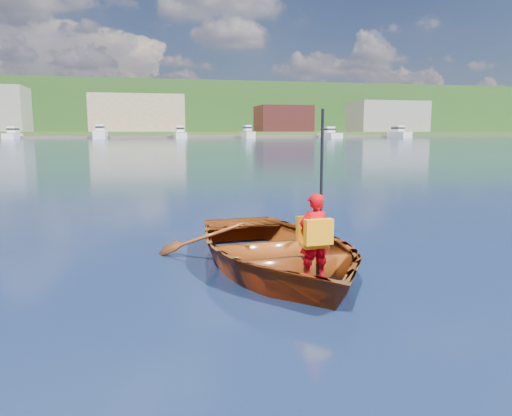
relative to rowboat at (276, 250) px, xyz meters
name	(u,v)px	position (x,y,z in m)	size (l,w,h in m)	color
ground	(334,250)	(1.17, 0.84, -0.27)	(600.00, 600.00, 0.00)	#142D43
rowboat	(276,250)	(0.00, 0.00, 0.00)	(3.26, 4.30, 0.84)	brown
child_paddler	(314,235)	(0.24, -0.88, 0.37)	(0.40, 0.37, 2.02)	#C7030A
shoreline	(150,114)	(1.17, 237.45, 10.05)	(400.00, 140.00, 22.00)	#2F4C1F
dock	(176,137)	(7.66, 148.84, 0.13)	(160.05, 8.80, 0.80)	brown
waterfront_buildings	(129,114)	(-6.57, 165.84, 7.47)	(202.00, 16.00, 14.00)	maroon
marina_yachts	(194,134)	(12.60, 144.15, 1.11)	(144.01, 13.40, 4.33)	white
hillside_trees	(49,97)	(-43.57, 239.30, 17.56)	(314.84, 78.81, 23.90)	#382314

